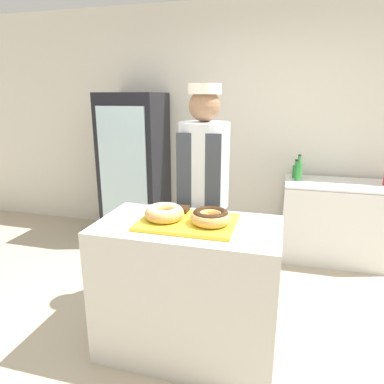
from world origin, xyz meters
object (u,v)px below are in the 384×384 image
object	(u,v)px
brownie_back_right	(207,211)
donut_chocolate_glaze	(211,216)
chest_freezer	(335,220)
bottle_green_b	(299,171)
baker_person	(203,195)
beverage_fridge	(135,168)
brownie_back_left	(181,209)
bottle_green	(296,171)
donut_light_glaze	(164,212)
serving_tray	(188,222)

from	to	relation	value
brownie_back_right	donut_chocolate_glaze	bearing A→B (deg)	-71.10
chest_freezer	bottle_green_b	bearing A→B (deg)	179.75
donut_chocolate_glaze	baker_person	size ratio (longest dim) A/B	0.14
donut_chocolate_glaze	beverage_fridge	bearing A→B (deg)	126.29
brownie_back_left	brownie_back_right	bearing A→B (deg)	0.00
brownie_back_right	beverage_fridge	distance (m)	2.02
brownie_back_left	bottle_green	size ratio (longest dim) A/B	0.48
brownie_back_right	beverage_fridge	world-z (taller)	beverage_fridge
bottle_green_b	baker_person	bearing A→B (deg)	-122.46
donut_light_glaze	baker_person	bearing A→B (deg)	79.54
bottle_green	beverage_fridge	bearing A→B (deg)	-175.85
baker_person	chest_freezer	world-z (taller)	baker_person
brownie_back_right	baker_person	xyz separation A→B (m)	(-0.13, 0.43, -0.02)
chest_freezer	bottle_green	world-z (taller)	bottle_green
bottle_green	bottle_green_b	bearing A→B (deg)	-80.89
donut_light_glaze	donut_chocolate_glaze	bearing A→B (deg)	0.00
beverage_fridge	donut_light_glaze	bearing A→B (deg)	-60.45
donut_light_glaze	donut_chocolate_glaze	world-z (taller)	same
serving_tray	baker_person	distance (m)	0.58
beverage_fridge	bottle_green_b	distance (m)	1.86
donut_chocolate_glaze	bottle_green	bearing A→B (deg)	74.06
chest_freezer	bottle_green_b	size ratio (longest dim) A/B	3.89
brownie_back_left	bottle_green	xyz separation A→B (m)	(0.78, 1.73, -0.05)
baker_person	chest_freezer	xyz separation A→B (m)	(1.16, 1.17, -0.52)
donut_chocolate_glaze	bottle_green	xyz separation A→B (m)	(0.54, 1.90, -0.08)
donut_light_glaze	chest_freezer	world-z (taller)	donut_light_glaze
donut_light_glaze	donut_chocolate_glaze	distance (m)	0.30
donut_light_glaze	bottle_green_b	distance (m)	1.97
brownie_back_right	chest_freezer	world-z (taller)	brownie_back_right
brownie_back_left	brownie_back_right	world-z (taller)	same
bottle_green	baker_person	bearing A→B (deg)	-119.23
brownie_back_right	chest_freezer	distance (m)	1.98
baker_person	chest_freezer	distance (m)	1.73
brownie_back_left	chest_freezer	distance (m)	2.08
brownie_back_right	bottle_green	size ratio (longest dim) A/B	0.48
bottle_green	chest_freezer	bearing A→B (deg)	-16.37
bottle_green_b	bottle_green	bearing A→B (deg)	99.11
beverage_fridge	chest_freezer	bearing A→B (deg)	0.17
donut_chocolate_glaze	chest_freezer	size ratio (longest dim) A/B	0.23
brownie_back_right	chest_freezer	xyz separation A→B (m)	(1.03, 1.60, -0.54)
donut_chocolate_glaze	chest_freezer	world-z (taller)	donut_chocolate_glaze
brownie_back_right	bottle_green_b	world-z (taller)	bottle_green_b
bottle_green_b	brownie_back_right	bearing A→B (deg)	-111.16
donut_chocolate_glaze	chest_freezer	distance (m)	2.10
beverage_fridge	brownie_back_right	bearing A→B (deg)	-52.19
beverage_fridge	bottle_green	world-z (taller)	beverage_fridge
chest_freezer	serving_tray	bearing A→B (deg)	-122.57
baker_person	donut_chocolate_glaze	bearing A→B (deg)	-72.84
donut_chocolate_glaze	brownie_back_left	xyz separation A→B (m)	(-0.24, 0.17, -0.03)
brownie_back_left	bottle_green_b	distance (m)	1.79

